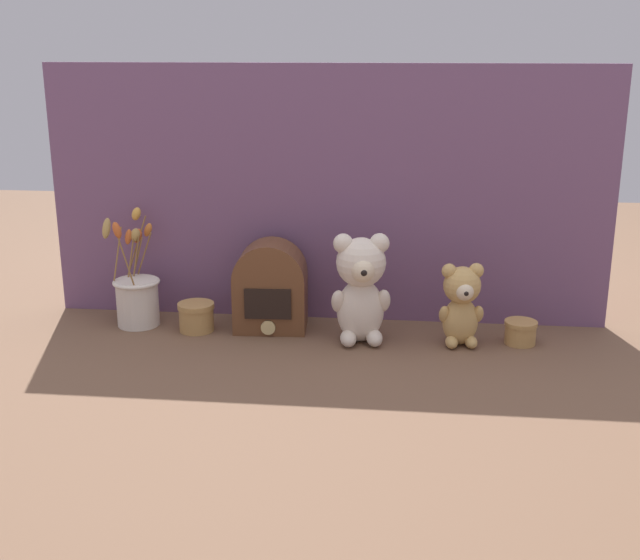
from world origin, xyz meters
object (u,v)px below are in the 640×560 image
object	(u,v)px
teddy_bear_medium	(461,303)
vintage_radio	(270,288)
flower_vase	(137,295)
teddy_bear_large	(361,286)
decorative_tin_tall	(520,332)
decorative_tin_short	(196,317)

from	to	relation	value
teddy_bear_medium	vintage_radio	xyz separation A→B (m)	(-0.50, 0.06, 0.00)
flower_vase	vintage_radio	distance (m)	0.37
teddy_bear_large	teddy_bear_medium	distance (m)	0.26
flower_vase	decorative_tin_tall	xyz separation A→B (m)	(1.02, -0.03, -0.05)
vintage_radio	decorative_tin_short	world-z (taller)	vintage_radio
vintage_radio	decorative_tin_tall	bearing A→B (deg)	-3.42
teddy_bear_medium	vintage_radio	world-z (taller)	vintage_radio
teddy_bear_large	decorative_tin_tall	size ratio (longest dim) A/B	3.42
teddy_bear_medium	flower_vase	xyz separation A→B (m)	(-0.87, 0.06, -0.03)
teddy_bear_large	teddy_bear_medium	xyz separation A→B (m)	(0.26, 0.01, -0.04)
teddy_bear_medium	flower_vase	distance (m)	0.87
teddy_bear_large	flower_vase	xyz separation A→B (m)	(-0.61, 0.06, -0.06)
teddy_bear_medium	decorative_tin_tall	bearing A→B (deg)	8.74
teddy_bear_medium	teddy_bear_large	bearing A→B (deg)	-178.75
vintage_radio	decorative_tin_short	distance (m)	0.21
vintage_radio	decorative_tin_short	size ratio (longest dim) A/B	2.48
teddy_bear_large	flower_vase	bearing A→B (deg)	174.06
vintage_radio	decorative_tin_short	xyz separation A→B (m)	(-0.20, -0.03, -0.08)
vintage_radio	decorative_tin_tall	world-z (taller)	vintage_radio
teddy_bear_large	vintage_radio	world-z (taller)	teddy_bear_large
vintage_radio	teddy_bear_medium	bearing A→B (deg)	-7.17
teddy_bear_medium	decorative_tin_short	xyz separation A→B (m)	(-0.70, 0.03, -0.07)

